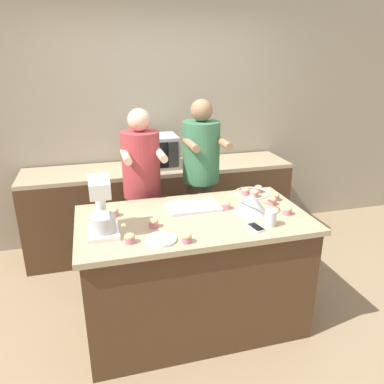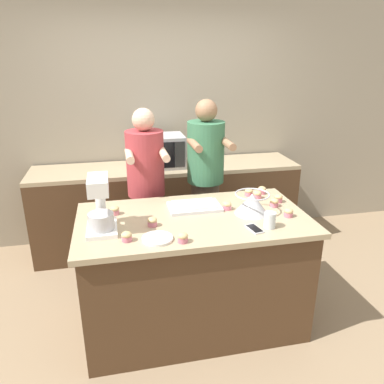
{
  "view_description": "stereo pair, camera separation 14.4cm",
  "coord_description": "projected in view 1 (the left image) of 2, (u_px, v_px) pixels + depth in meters",
  "views": [
    {
      "loc": [
        -0.67,
        -2.41,
        2.04
      ],
      "look_at": [
        0.0,
        0.05,
        1.1
      ],
      "focal_mm": 35.0,
      "sensor_mm": 36.0,
      "label": 1
    },
    {
      "loc": [
        -0.53,
        -2.45,
        2.04
      ],
      "look_at": [
        0.0,
        0.05,
        1.1
      ],
      "focal_mm": 35.0,
      "sensor_mm": 36.0,
      "label": 2
    }
  ],
  "objects": [
    {
      "name": "small_plate",
      "position": [
        161.0,
        239.0,
        2.39
      ],
      "size": [
        0.2,
        0.2,
        0.02
      ],
      "color": "white",
      "rests_on": "island_counter"
    },
    {
      "name": "mixing_bowl",
      "position": [
        251.0,
        202.0,
        2.8
      ],
      "size": [
        0.26,
        0.26,
        0.16
      ],
      "color": "#BCBCC1",
      "rests_on": "island_counter"
    },
    {
      "name": "cupcake_10",
      "position": [
        187.0,
        238.0,
        2.36
      ],
      "size": [
        0.07,
        0.07,
        0.07
      ],
      "color": "#D17084",
      "rests_on": "island_counter"
    },
    {
      "name": "cupcake_5",
      "position": [
        130.0,
        238.0,
        2.36
      ],
      "size": [
        0.07,
        0.07,
        0.07
      ],
      "color": "#D17084",
      "rests_on": "island_counter"
    },
    {
      "name": "cupcake_2",
      "position": [
        114.0,
        212.0,
        2.75
      ],
      "size": [
        0.07,
        0.07,
        0.07
      ],
      "color": "#D17084",
      "rests_on": "island_counter"
    },
    {
      "name": "microwave_oven",
      "position": [
        153.0,
        152.0,
        3.87
      ],
      "size": [
        0.49,
        0.37,
        0.33
      ],
      "color": "#B7B7BC",
      "rests_on": "back_counter"
    },
    {
      "name": "cupcake_3",
      "position": [
        258.0,
        189.0,
        3.22
      ],
      "size": [
        0.07,
        0.07,
        0.07
      ],
      "color": "#D17084",
      "rests_on": "island_counter"
    },
    {
      "name": "stand_mixer",
      "position": [
        101.0,
        210.0,
        2.44
      ],
      "size": [
        0.2,
        0.3,
        0.38
      ],
      "color": "white",
      "rests_on": "island_counter"
    },
    {
      "name": "cupcake_4",
      "position": [
        246.0,
        191.0,
        3.16
      ],
      "size": [
        0.07,
        0.07,
        0.07
      ],
      "color": "#D17084",
      "rests_on": "island_counter"
    },
    {
      "name": "cupcake_8",
      "position": [
        287.0,
        210.0,
        2.77
      ],
      "size": [
        0.07,
        0.07,
        0.07
      ],
      "color": "#D17084",
      "rests_on": "island_counter"
    },
    {
      "name": "person_right",
      "position": [
        201.0,
        186.0,
        3.48
      ],
      "size": [
        0.35,
        0.51,
        1.68
      ],
      "color": "brown",
      "rests_on": "ground_plane"
    },
    {
      "name": "back_counter",
      "position": [
        161.0,
        207.0,
        4.1
      ],
      "size": [
        2.8,
        0.6,
        0.93
      ],
      "color": "#4C331E",
      "rests_on": "ground_plane"
    },
    {
      "name": "drinking_glass",
      "position": [
        271.0,
        218.0,
        2.59
      ],
      "size": [
        0.08,
        0.08,
        0.11
      ],
      "color": "silver",
      "rests_on": "island_counter"
    },
    {
      "name": "cupcake_7",
      "position": [
        254.0,
        193.0,
        3.11
      ],
      "size": [
        0.07,
        0.07,
        0.07
      ],
      "color": "#D17084",
      "rests_on": "island_counter"
    },
    {
      "name": "cell_phone",
      "position": [
        256.0,
        227.0,
        2.57
      ],
      "size": [
        0.1,
        0.15,
        0.01
      ],
      "color": "silver",
      "rests_on": "island_counter"
    },
    {
      "name": "person_left",
      "position": [
        143.0,
        195.0,
        3.35
      ],
      "size": [
        0.35,
        0.51,
        1.62
      ],
      "color": "brown",
      "rests_on": "ground_plane"
    },
    {
      "name": "baking_tray",
      "position": [
        194.0,
        206.0,
        2.89
      ],
      "size": [
        0.4,
        0.25,
        0.04
      ],
      "color": "silver",
      "rests_on": "island_counter"
    },
    {
      "name": "cupcake_6",
      "position": [
        272.0,
        201.0,
        2.95
      ],
      "size": [
        0.07,
        0.07,
        0.07
      ],
      "color": "#D17084",
      "rests_on": "island_counter"
    },
    {
      "name": "cupcake_0",
      "position": [
        226.0,
        205.0,
        2.88
      ],
      "size": [
        0.07,
        0.07,
        0.07
      ],
      "color": "#D17084",
      "rests_on": "island_counter"
    },
    {
      "name": "island_counter",
      "position": [
        194.0,
        271.0,
        2.9
      ],
      "size": [
        1.69,
        0.92,
        0.92
      ],
      "color": "#4C331E",
      "rests_on": "ground_plane"
    },
    {
      "name": "ground_plane",
      "position": [
        193.0,
        320.0,
        3.06
      ],
      "size": [
        16.0,
        16.0,
        0.0
      ],
      "primitive_type": "plane",
      "color": "#937A5B"
    },
    {
      "name": "back_wall",
      "position": [
        153.0,
        121.0,
        4.11
      ],
      "size": [
        10.0,
        0.06,
        2.7
      ],
      "color": "gray",
      "rests_on": "ground_plane"
    },
    {
      "name": "cupcake_1",
      "position": [
        154.0,
        223.0,
        2.57
      ],
      "size": [
        0.07,
        0.07,
        0.07
      ],
      "color": "#D17084",
      "rests_on": "island_counter"
    },
    {
      "name": "cupcake_9",
      "position": [
        275.0,
        196.0,
        3.04
      ],
      "size": [
        0.07,
        0.07,
        0.07
      ],
      "color": "#D17084",
      "rests_on": "island_counter"
    }
  ]
}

